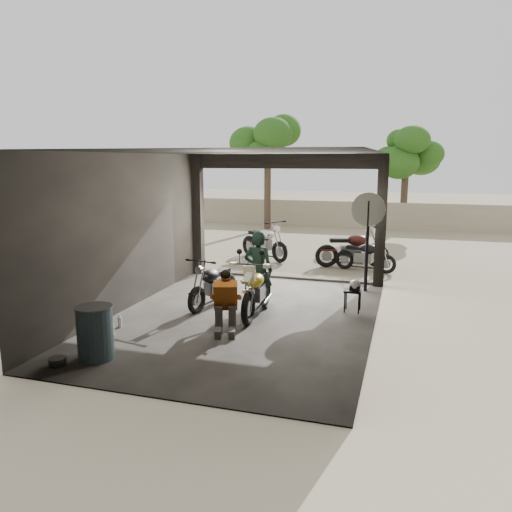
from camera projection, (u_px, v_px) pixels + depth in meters
The scene contains 16 objects.
ground at pixel (243, 319), 9.77m from camera, with size 80.00×80.00×0.00m, color #7A6D56.
garage at pixel (251, 250), 10.04m from camera, with size 7.00×7.13×3.20m.
boundary_wall at pixel (339, 214), 22.81m from camera, with size 18.00×0.30×1.20m, color gray.
tree_left at pixel (268, 138), 21.61m from camera, with size 2.20×2.20×5.60m.
tree_right at pixel (407, 148), 21.44m from camera, with size 2.20×2.20×5.00m.
main_bike at pixel (257, 286), 9.90m from camera, with size 0.73×1.77×1.18m, color beige, non-canonical shape.
left_bike at pixel (213, 281), 10.53m from camera, with size 0.65×1.59×1.07m, color black, non-canonical shape.
outside_bike_a at pixel (264, 240), 15.47m from camera, with size 0.75×1.83×1.24m, color black, non-canonical shape.
outside_bike_b at pixel (352, 246), 14.30m from camera, with size 0.76×1.85×1.25m, color #3C130E, non-canonical shape.
outside_bike_c at pixel (365, 253), 13.79m from camera, with size 0.62×1.51×1.02m, color black, non-canonical shape.
rider at pixel (258, 270), 10.24m from camera, with size 0.60×0.39×1.65m, color black.
mechanic at pixel (225, 304), 8.84m from camera, with size 0.56×0.75×1.09m, color #C16119, non-canonical shape.
stool at pixel (353, 293), 10.11m from camera, with size 0.34×0.34×0.47m.
helmet at pixel (355, 285), 10.02m from camera, with size 0.23×0.24×0.22m, color silver.
oil_drum at pixel (95, 334), 7.69m from camera, with size 0.55×0.55×0.85m, color #3A5561.
sign_post at pixel (368, 226), 11.45m from camera, with size 0.78×0.08×2.34m.
Camera 1 is at (2.96, -8.88, 3.07)m, focal length 35.00 mm.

